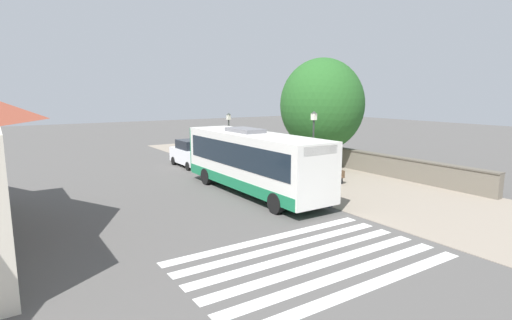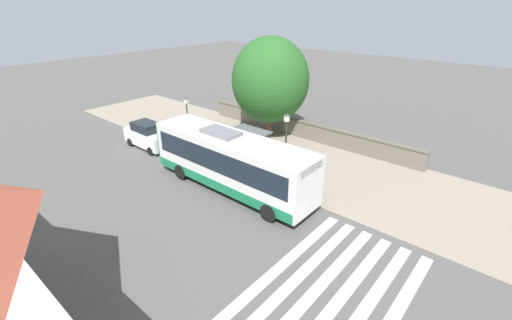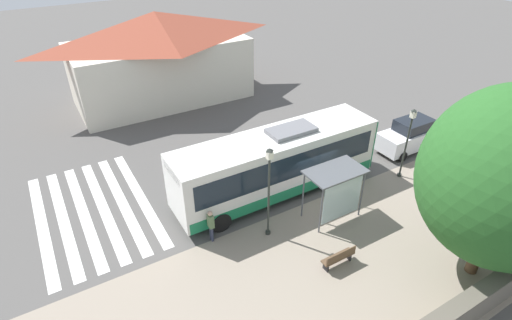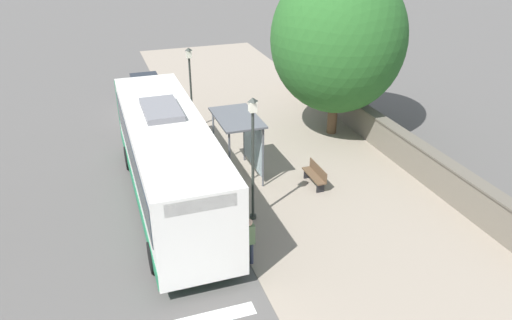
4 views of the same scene
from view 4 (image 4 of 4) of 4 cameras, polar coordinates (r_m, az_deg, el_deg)
name	(u,v)px [view 4 (image 4 of 4)]	position (r m, az deg, el deg)	size (l,w,h in m)	color
ground_plane	(205,177)	(21.14, -5.85, -1.95)	(120.00, 120.00, 0.00)	#514F4C
sidewalk_plaza	(303,161)	(22.41, 5.39, -0.14)	(9.00, 44.00, 0.02)	gray
stone_wall	(384,135)	(23.93, 14.39, 2.82)	(0.60, 20.00, 1.45)	#6B6356
bus	(169,158)	(18.67, -9.97, 0.18)	(2.77, 11.05, 3.62)	silver
bus_shelter	(241,127)	(20.27, -1.74, 3.76)	(1.67, 2.78, 2.67)	#515459
pedestrian	(249,238)	(15.60, -0.80, -8.93)	(0.34, 0.22, 1.70)	#2D3347
bench	(315,175)	(20.34, 6.79, -1.70)	(0.40, 1.56, 0.88)	brown
street_lamp_near	(253,151)	(16.96, -0.36, 1.07)	(0.28, 0.28, 4.66)	#2D332D
street_lamp_far	(190,82)	(25.08, -7.50, 8.84)	(0.28, 0.28, 4.19)	#2D332D
shade_tree	(338,39)	(24.05, 9.36, 13.48)	(6.30, 6.30, 8.20)	brown
parked_car_behind_bus	(147,97)	(27.90, -12.30, 7.04)	(1.83, 4.30, 2.04)	silver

